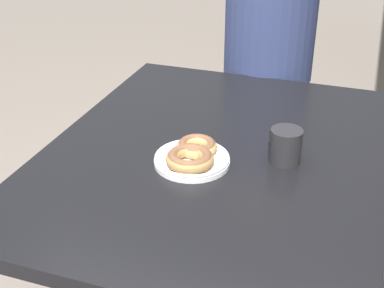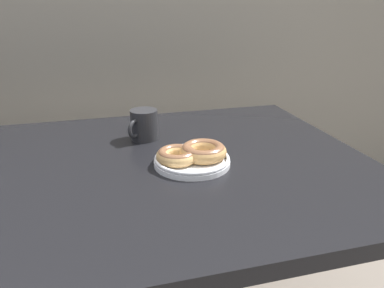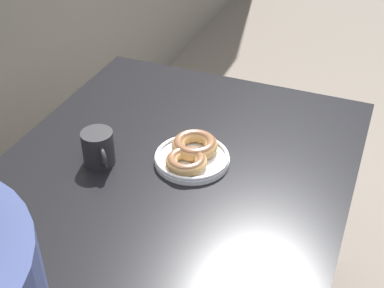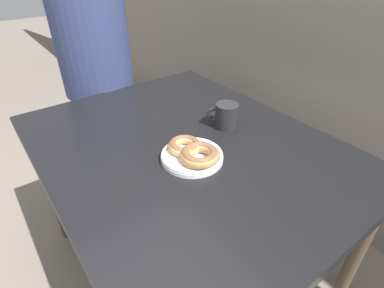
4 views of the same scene
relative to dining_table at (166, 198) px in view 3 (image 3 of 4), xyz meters
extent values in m
cube|color=black|center=(0.00, 0.00, 0.05)|extent=(1.19, 0.94, 0.04)
cylinder|color=#473828|center=(0.54, -0.41, -0.31)|extent=(0.05, 0.05, 0.67)
cylinder|color=#473828|center=(0.54, 0.41, -0.31)|extent=(0.05, 0.05, 0.67)
cylinder|color=white|center=(0.09, -0.04, 0.07)|extent=(0.21, 0.21, 0.01)
torus|color=white|center=(0.09, -0.04, 0.09)|extent=(0.20, 0.20, 0.01)
torus|color=#B2844C|center=(0.13, -0.03, 0.10)|extent=(0.16, 0.16, 0.04)
torus|color=brown|center=(0.13, -0.03, 0.11)|extent=(0.15, 0.15, 0.03)
torus|color=tan|center=(0.05, -0.04, 0.10)|extent=(0.15, 0.15, 0.03)
torus|color=brown|center=(0.05, -0.04, 0.10)|extent=(0.14, 0.14, 0.03)
cylinder|color=#232326|center=(0.00, 0.20, 0.11)|extent=(0.09, 0.09, 0.10)
cylinder|color=#382114|center=(0.00, 0.20, 0.16)|extent=(0.07, 0.07, 0.00)
torus|color=#232326|center=(-0.03, 0.16, 0.11)|extent=(0.05, 0.05, 0.06)
camera|label=1|loc=(1.28, 0.37, 0.81)|focal=50.00mm
camera|label=2|loc=(-0.15, -0.93, 0.49)|focal=35.00mm
camera|label=3|loc=(-0.99, -0.47, 0.95)|focal=50.00mm
camera|label=4|loc=(0.73, -0.52, 0.65)|focal=28.00mm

